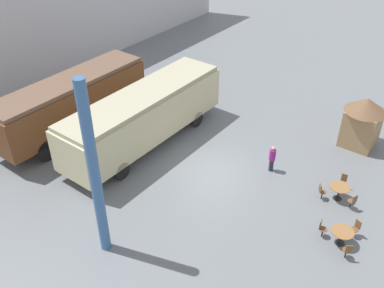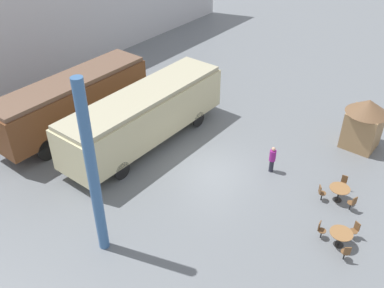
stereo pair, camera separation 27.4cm
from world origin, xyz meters
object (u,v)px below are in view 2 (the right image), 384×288
(passenger_coach_wooden, at_px, (73,99))
(cafe_chair_0, at_px, (343,182))
(ticket_kiosk, at_px, (365,121))
(visitor_person, at_px, (272,159))
(passenger_coach_vintage, at_px, (145,114))
(cafe_table_near, at_px, (339,190))
(cafe_table_mid, at_px, (341,235))

(passenger_coach_wooden, relative_size, cafe_chair_0, 11.30)
(ticket_kiosk, bearing_deg, visitor_person, 151.76)
(visitor_person, relative_size, ticket_kiosk, 0.51)
(passenger_coach_wooden, bearing_deg, cafe_chair_0, -73.19)
(passenger_coach_vintage, distance_m, ticket_kiosk, 12.28)
(ticket_kiosk, bearing_deg, cafe_table_near, -170.32)
(passenger_coach_wooden, relative_size, visitor_person, 6.43)
(passenger_coach_wooden, relative_size, ticket_kiosk, 3.28)
(cafe_chair_0, relative_size, visitor_person, 0.57)
(passenger_coach_vintage, height_order, ticket_kiosk, passenger_coach_vintage)
(cafe_table_near, relative_size, ticket_kiosk, 0.33)
(passenger_coach_wooden, relative_size, cafe_table_near, 10.05)
(cafe_table_near, xyz_separation_m, cafe_table_mid, (-2.73, -1.19, -0.02))
(passenger_coach_vintage, distance_m, visitor_person, 7.45)
(cafe_table_near, distance_m, ticket_kiosk, 5.43)
(passenger_coach_wooden, xyz_separation_m, cafe_chair_0, (4.51, -14.92, -1.59))
(cafe_table_near, height_order, visitor_person, visitor_person)
(passenger_coach_vintage, height_order, cafe_table_mid, passenger_coach_vintage)
(passenger_coach_wooden, distance_m, cafe_table_mid, 16.32)
(passenger_coach_vintage, relative_size, visitor_person, 7.08)
(passenger_coach_wooden, xyz_separation_m, visitor_person, (3.67, -11.34, -1.27))
(cafe_table_near, height_order, ticket_kiosk, ticket_kiosk)
(ticket_kiosk, bearing_deg, cafe_table_mid, -165.38)
(passenger_coach_vintage, relative_size, ticket_kiosk, 3.61)
(cafe_table_near, height_order, cafe_chair_0, cafe_chair_0)
(visitor_person, bearing_deg, passenger_coach_vintage, 106.25)
(passenger_coach_vintage, bearing_deg, ticket_kiosk, -53.59)
(passenger_coach_vintage, bearing_deg, cafe_table_near, -79.27)
(cafe_table_mid, height_order, ticket_kiosk, ticket_kiosk)
(passenger_coach_wooden, height_order, cafe_table_near, passenger_coach_wooden)
(passenger_coach_wooden, bearing_deg, cafe_table_near, -76.35)
(cafe_table_mid, relative_size, cafe_chair_0, 1.13)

